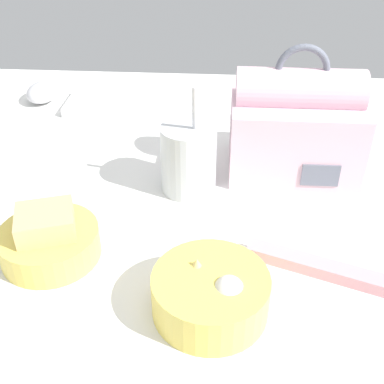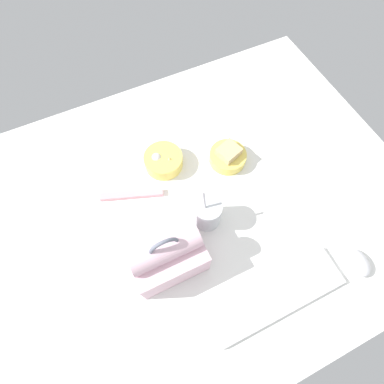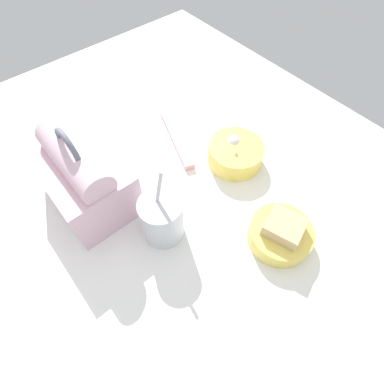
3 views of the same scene
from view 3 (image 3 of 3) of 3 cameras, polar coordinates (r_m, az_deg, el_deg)
desk_surface at (r=64.49cm, az=-0.73°, el=-4.56°), size 140.00×110.00×2.00cm
keyboard at (r=58.95cm, az=-26.08°, el=-27.21°), size 39.27×11.17×2.10cm
lunch_bag at (r=63.12cm, az=-19.81°, el=2.39°), size 19.74×14.38×20.30cm
soup_cup at (r=57.32cm, az=-5.95°, el=-4.73°), size 8.19×8.19×17.22cm
bento_bowl_sandwich at (r=61.09cm, az=16.52°, el=-7.56°), size 12.39×12.39×6.74cm
bento_bowl_snacks at (r=70.73cm, az=8.23°, el=7.28°), size 12.83×12.83×5.83cm
chopstick_case at (r=75.97cm, az=-2.95°, el=10.21°), size 19.72×9.15×1.60cm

